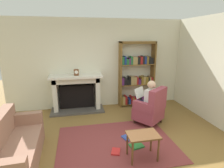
{
  "coord_description": "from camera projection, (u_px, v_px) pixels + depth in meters",
  "views": [
    {
      "loc": [
        -0.75,
        -2.92,
        2.16
      ],
      "look_at": [
        0.1,
        1.2,
        1.05
      ],
      "focal_mm": 28.66,
      "sensor_mm": 36.0,
      "label": 1
    }
  ],
  "objects": [
    {
      "name": "bookshelf",
      "position": [
        137.0,
        76.0,
        5.66
      ],
      "size": [
        1.12,
        0.32,
        2.03
      ],
      "color": "brown",
      "rests_on": "ground"
    },
    {
      "name": "side_table",
      "position": [
        143.0,
        138.0,
        3.19
      ],
      "size": [
        0.56,
        0.39,
        0.49
      ],
      "color": "brown",
      "rests_on": "ground"
    },
    {
      "name": "side_wall_right",
      "position": [
        204.0,
        68.0,
        4.83
      ],
      "size": [
        0.1,
        5.2,
        2.7
      ],
      "primitive_type": "cube",
      "color": "beige",
      "rests_on": "ground"
    },
    {
      "name": "area_rug",
      "position": [
        116.0,
        143.0,
        3.75
      ],
      "size": [
        2.4,
        1.8,
        0.01
      ],
      "primitive_type": "cube",
      "color": "brown",
      "rests_on": "ground"
    },
    {
      "name": "sofa_floral",
      "position": [
        12.0,
        149.0,
        3.02
      ],
      "size": [
        0.78,
        1.73,
        0.85
      ],
      "rotation": [
        0.0,
        0.0,
        1.61
      ],
      "color": "#9B6E59",
      "rests_on": "ground"
    },
    {
      "name": "back_wall",
      "position": [
        100.0,
        64.0,
        5.54
      ],
      "size": [
        5.6,
        0.1,
        2.7
      ],
      "primitive_type": "cube",
      "color": "beige",
      "rests_on": "ground"
    },
    {
      "name": "scattered_books",
      "position": [
        129.0,
        144.0,
        3.66
      ],
      "size": [
        0.71,
        0.7,
        0.03
      ],
      "color": "red",
      "rests_on": "area_rug"
    },
    {
      "name": "ground",
      "position": [
        119.0,
        152.0,
        3.47
      ],
      "size": [
        14.0,
        14.0,
        0.0
      ],
      "primitive_type": "plane",
      "color": "brown"
    },
    {
      "name": "mantel_clock",
      "position": [
        76.0,
        72.0,
        5.1
      ],
      "size": [
        0.14,
        0.14,
        0.18
      ],
      "color": "brown",
      "rests_on": "fireplace"
    },
    {
      "name": "fireplace",
      "position": [
        77.0,
        91.0,
        5.35
      ],
      "size": [
        1.55,
        0.64,
        1.09
      ],
      "color": "#4C4742",
      "rests_on": "ground"
    },
    {
      "name": "armchair_reading",
      "position": [
        151.0,
        108.0,
        4.49
      ],
      "size": [
        0.88,
        0.88,
        0.97
      ],
      "rotation": [
        0.0,
        0.0,
        3.79
      ],
      "color": "#331E14",
      "rests_on": "ground"
    },
    {
      "name": "seated_reader",
      "position": [
        147.0,
        100.0,
        4.51
      ],
      "size": [
        0.56,
        0.59,
        1.14
      ],
      "rotation": [
        0.0,
        0.0,
        3.79
      ],
      "color": "silver",
      "rests_on": "ground"
    }
  ]
}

